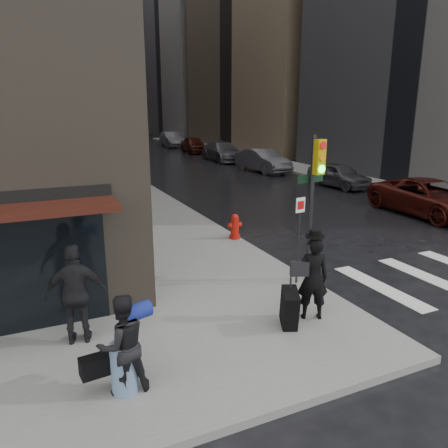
# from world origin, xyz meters

# --- Properties ---
(ground) EXTENTS (140.00, 140.00, 0.00)m
(ground) POSITION_xyz_m (0.00, 0.00, 0.00)
(ground) COLOR black
(ground) RESTS_ON ground
(sidewalk_left) EXTENTS (4.00, 50.00, 0.15)m
(sidewalk_left) POSITION_xyz_m (0.00, 27.00, 0.07)
(sidewalk_left) COLOR slate
(sidewalk_left) RESTS_ON ground
(sidewalk_right) EXTENTS (3.00, 50.00, 0.15)m
(sidewalk_right) POSITION_xyz_m (13.50, 27.00, 0.07)
(sidewalk_right) COLOR slate
(sidewalk_right) RESTS_ON ground
(bldg_right_far) EXTENTS (22.00, 20.00, 25.00)m
(bldg_right_far) POSITION_xyz_m (26.00, 58.00, 12.50)
(bldg_right_far) COLOR slate
(bldg_right_far) RESTS_ON ground
(bldg_distant) EXTENTS (40.00, 12.00, 32.00)m
(bldg_distant) POSITION_xyz_m (6.00, 78.00, 16.00)
(bldg_distant) COLOR slate
(bldg_distant) RESTS_ON ground
(man_overcoat) EXTENTS (1.28, 0.85, 1.93)m
(man_overcoat) POSITION_xyz_m (0.64, 0.13, 0.96)
(man_overcoat) COLOR black
(man_overcoat) RESTS_ON ground
(man_jeans) EXTENTS (1.16, 0.68, 1.59)m
(man_jeans) POSITION_xyz_m (-3.26, -0.63, 0.95)
(man_jeans) COLOR black
(man_jeans) RESTS_ON ground
(man_greycoat) EXTENTS (1.18, 0.69, 1.90)m
(man_greycoat) POSITION_xyz_m (-3.68, 1.18, 1.10)
(man_greycoat) COLOR black
(man_greycoat) RESTS_ON ground
(traffic_light) EXTENTS (0.89, 0.47, 3.60)m
(traffic_light) POSITION_xyz_m (1.88, 1.82, 2.47)
(traffic_light) COLOR black
(traffic_light) RESTS_ON ground
(fire_hydrant) EXTENTS (0.46, 0.36, 0.83)m
(fire_hydrant) POSITION_xyz_m (1.80, 5.85, 0.52)
(fire_hydrant) COLOR #B4140B
(fire_hydrant) RESTS_ON ground
(parked_car_0) EXTENTS (2.71, 5.42, 1.48)m
(parked_car_0) POSITION_xyz_m (10.74, 5.86, 0.74)
(parked_car_0) COLOR #3E110C
(parked_car_0) RESTS_ON ground
(parked_car_1) EXTENTS (1.97, 4.09, 1.35)m
(parked_car_1) POSITION_xyz_m (11.53, 12.62, 0.67)
(parked_car_1) COLOR #3E3E43
(parked_car_1) RESTS_ON ground
(parked_car_2) EXTENTS (2.02, 4.81, 1.55)m
(parked_car_2) POSITION_xyz_m (10.56, 19.37, 0.77)
(parked_car_2) COLOR #49494E
(parked_car_2) RESTS_ON ground
(parked_car_3) EXTENTS (2.30, 5.34, 1.53)m
(parked_car_3) POSITION_xyz_m (10.63, 26.13, 0.77)
(parked_car_3) COLOR #45454A
(parked_car_3) RESTS_ON ground
(parked_car_4) EXTENTS (2.17, 4.59, 1.51)m
(parked_car_4) POSITION_xyz_m (10.70, 32.89, 0.76)
(parked_car_4) COLOR #3D120C
(parked_car_4) RESTS_ON ground
(parked_car_5) EXTENTS (2.09, 5.07, 1.63)m
(parked_car_5) POSITION_xyz_m (10.69, 39.64, 0.82)
(parked_car_5) COLOR #45454A
(parked_car_5) RESTS_ON ground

